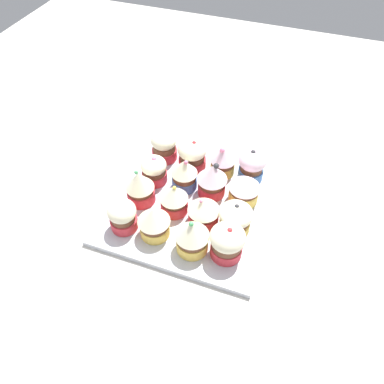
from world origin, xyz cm
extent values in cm
cube|color=beige|center=(0.00, 0.00, -1.50)|extent=(180.00, 180.00, 3.00)
cube|color=silver|center=(0.00, 0.00, 0.60)|extent=(33.00, 33.00, 1.20)
cylinder|color=#D1333D|center=(-9.76, -10.10, 2.42)|extent=(5.91, 5.91, 2.44)
cylinder|color=brown|center=(-9.76, -10.10, 4.38)|extent=(5.50, 5.50, 1.48)
ellipsoid|color=#F4EDC6|center=(-9.76, -10.10, 6.44)|extent=(6.49, 6.49, 4.39)
sphere|color=red|center=(-9.67, -10.30, 8.48)|extent=(1.00, 1.00, 1.00)
cylinder|color=#EFC651|center=(-3.76, -10.06, 2.34)|extent=(5.98, 5.98, 2.28)
cylinder|color=brown|center=(-3.76, -10.06, 4.11)|extent=(5.30, 5.30, 1.25)
ellipsoid|color=#F4EDC6|center=(-3.76, -10.06, 5.81)|extent=(6.53, 6.53, 3.59)
sphere|color=#333338|center=(-3.33, -9.96, 7.47)|extent=(0.93, 0.93, 0.93)
cylinder|color=#EFC651|center=(4.06, -9.83, 2.60)|extent=(6.10, 6.10, 2.80)
cylinder|color=brown|center=(4.06, -9.83, 4.52)|extent=(5.79, 5.79, 1.05)
cone|color=silver|center=(4.06, -9.83, 6.54)|extent=(6.47, 6.47, 2.99)
cylinder|color=#477AC6|center=(10.83, -9.74, 2.48)|extent=(5.42, 5.42, 2.55)
cylinder|color=brown|center=(10.83, -9.74, 4.46)|extent=(4.79, 4.79, 1.42)
ellipsoid|color=silver|center=(10.83, -9.74, 6.39)|extent=(5.96, 5.96, 4.04)
sphere|color=#333338|center=(11.25, -9.53, 8.25)|extent=(1.06, 1.06, 1.06)
cylinder|color=#EFC651|center=(-10.73, -3.83, 2.49)|extent=(5.96, 5.96, 2.58)
cylinder|color=brown|center=(-10.73, -3.83, 4.54)|extent=(5.52, 5.52, 1.52)
cone|color=#F4EDC6|center=(-10.73, -3.83, 7.15)|extent=(6.33, 6.33, 3.70)
sphere|color=#4CB266|center=(-10.87, -3.69, 8.86)|extent=(0.91, 0.91, 0.91)
cylinder|color=#D1333D|center=(-3.90, -3.78, 2.33)|extent=(6.01, 6.01, 2.26)
cylinder|color=brown|center=(-3.90, -3.78, 3.99)|extent=(5.31, 5.31, 1.05)
cone|color=#F4EDC6|center=(-3.90, -3.78, 6.02)|extent=(6.32, 6.32, 3.01)
sphere|color=pink|center=(-4.26, -3.29, 7.43)|extent=(0.69, 0.69, 0.69)
cylinder|color=#D1333D|center=(3.76, -3.03, 2.48)|extent=(5.74, 5.74, 2.57)
cylinder|color=brown|center=(3.76, -3.03, 4.56)|extent=(5.31, 5.31, 1.59)
cone|color=silver|center=(3.76, -3.03, 7.21)|extent=(6.30, 6.30, 3.71)
sphere|color=#333338|center=(4.21, -3.61, 8.89)|extent=(1.18, 1.18, 1.18)
cylinder|color=#EFC651|center=(10.33, -3.48, 2.52)|extent=(5.32, 5.32, 2.64)
cylinder|color=brown|center=(10.33, -3.48, 4.43)|extent=(5.04, 5.04, 1.17)
cone|color=silver|center=(10.33, -3.48, 6.70)|extent=(5.52, 5.52, 3.38)
sphere|color=pink|center=(9.78, -3.21, 8.22)|extent=(1.14, 1.14, 1.14)
cylinder|color=#EFC651|center=(-9.95, 4.03, 2.45)|extent=(5.70, 5.70, 2.50)
cylinder|color=brown|center=(-9.95, 4.03, 4.39)|extent=(5.40, 5.40, 1.40)
cone|color=#F4EDC6|center=(-9.95, 4.03, 6.76)|extent=(6.20, 6.20, 3.34)
cylinder|color=#D1333D|center=(-3.24, 2.63, 2.50)|extent=(5.56, 5.56, 2.59)
cylinder|color=brown|center=(-3.24, 2.63, 4.30)|extent=(5.08, 5.08, 1.02)
cone|color=#F4EDC6|center=(-3.24, 2.63, 6.40)|extent=(5.68, 5.68, 3.17)
sphere|color=#EAD64C|center=(-3.16, 2.44, 7.87)|extent=(0.75, 0.75, 0.75)
cylinder|color=#477AC6|center=(3.57, 2.96, 2.44)|extent=(5.32, 5.32, 2.49)
cylinder|color=brown|center=(3.57, 2.96, 4.48)|extent=(4.99, 4.99, 1.58)
cone|color=#F4EDC6|center=(3.57, 2.96, 6.96)|extent=(5.51, 5.51, 3.38)
sphere|color=pink|center=(3.49, 2.52, 8.51)|extent=(0.89, 0.89, 0.89)
cylinder|color=#D1333D|center=(10.03, 3.49, 2.34)|extent=(6.15, 6.15, 2.28)
cylinder|color=brown|center=(10.03, 3.49, 4.24)|extent=(5.48, 5.48, 1.52)
ellipsoid|color=#F4EDC6|center=(10.03, 3.49, 6.26)|extent=(6.51, 6.51, 4.19)
sphere|color=red|center=(10.01, 3.08, 8.21)|extent=(0.93, 0.93, 0.93)
cylinder|color=#D1333D|center=(-10.40, 10.35, 2.40)|extent=(5.33, 5.33, 2.41)
cylinder|color=brown|center=(-10.40, 10.35, 4.20)|extent=(4.70, 4.70, 1.18)
ellipsoid|color=#F4EDC6|center=(-10.40, 10.35, 5.98)|extent=(5.51, 5.51, 3.99)
cylinder|color=#D1333D|center=(-3.00, 10.08, 2.56)|extent=(5.76, 5.76, 2.73)
cylinder|color=brown|center=(-3.00, 10.08, 4.50)|extent=(5.20, 5.20, 1.15)
cone|color=#F4EDC6|center=(-3.00, 10.08, 7.05)|extent=(5.82, 5.82, 3.95)
sphere|color=#4CB266|center=(-2.74, 10.59, 8.91)|extent=(0.78, 0.78, 0.78)
cylinder|color=#D1333D|center=(3.15, 9.73, 2.39)|extent=(5.43, 5.43, 2.38)
cylinder|color=brown|center=(3.15, 9.73, 4.09)|extent=(5.03, 5.03, 1.03)
ellipsoid|color=#F4EDC6|center=(3.15, 9.73, 5.68)|extent=(5.52, 5.52, 3.56)
sphere|color=pink|center=(3.35, 9.59, 7.29)|extent=(1.15, 1.15, 1.15)
cylinder|color=#D1333D|center=(10.58, 10.44, 2.46)|extent=(5.71, 5.71, 2.52)
cylinder|color=brown|center=(10.58, 10.44, 4.48)|extent=(5.21, 5.21, 1.52)
ellipsoid|color=#F4EDC6|center=(10.58, 10.44, 6.39)|extent=(5.81, 5.81, 3.84)
camera|label=1|loc=(-46.34, -16.40, 59.89)|focal=34.32mm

